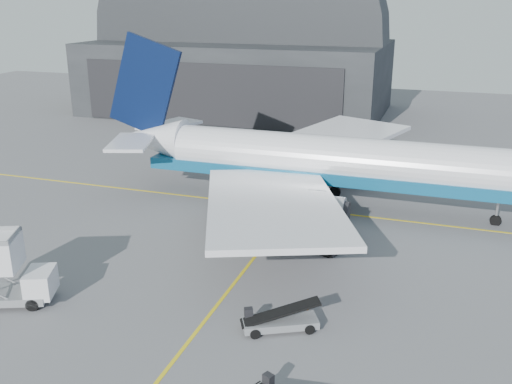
% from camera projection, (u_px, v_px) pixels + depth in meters
% --- Properties ---
extents(ground, '(200.00, 200.00, 0.00)m').
position_uv_depth(ground, '(213.00, 311.00, 36.86)').
color(ground, '#565659').
rests_on(ground, ground).
extents(taxi_lines, '(80.00, 42.12, 0.02)m').
position_uv_depth(taxi_lines, '(270.00, 237.00, 48.22)').
color(taxi_lines, gold).
rests_on(taxi_lines, ground).
extents(hangar, '(50.00, 28.30, 28.00)m').
position_uv_depth(hangar, '(239.00, 56.00, 98.63)').
color(hangar, black).
rests_on(hangar, ground).
extents(airliner, '(45.89, 44.50, 16.10)m').
position_uv_depth(airliner, '(324.00, 161.00, 54.00)').
color(airliner, white).
rests_on(airliner, ground).
extents(pushback_tug, '(3.98, 3.04, 1.63)m').
position_uv_depth(pushback_tug, '(321.00, 242.00, 45.63)').
color(pushback_tug, black).
rests_on(pushback_tug, ground).
extents(belt_loader_a, '(4.80, 3.47, 1.85)m').
position_uv_depth(belt_loader_a, '(279.00, 321.00, 34.64)').
color(belt_loader_a, gray).
rests_on(belt_loader_a, ground).
extents(traffic_cone, '(0.40, 0.40, 0.57)m').
position_uv_depth(traffic_cone, '(305.00, 307.00, 36.75)').
color(traffic_cone, '#FF6808').
rests_on(traffic_cone, ground).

